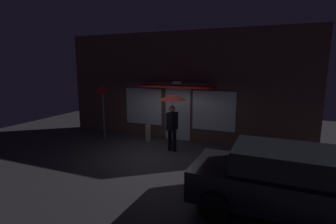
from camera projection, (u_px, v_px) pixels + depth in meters
name	position (u px, v px, depth m)	size (l,w,h in m)	color
ground_plane	(156.00, 156.00, 8.95)	(18.00, 18.00, 0.00)	#38353A
building_facade	(179.00, 87.00, 10.68)	(10.62, 1.00, 4.53)	brown
person_with_umbrella	(172.00, 108.00, 9.17)	(1.03, 1.03, 2.12)	black
parked_car	(288.00, 182.00, 5.27)	(4.03, 1.98, 1.45)	black
street_sign_post	(103.00, 108.00, 10.90)	(0.40, 0.07, 2.35)	#595B60
sidewalk_bollard	(148.00, 133.00, 10.68)	(0.24, 0.24, 0.68)	#B2A899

